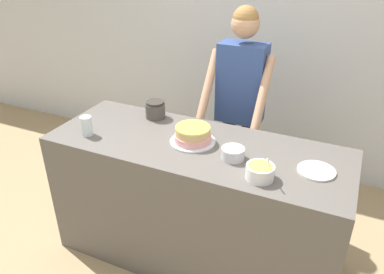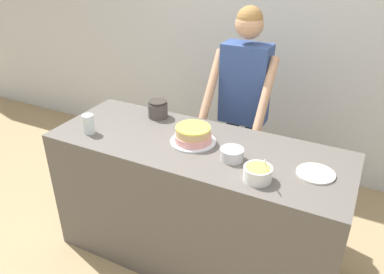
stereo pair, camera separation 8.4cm
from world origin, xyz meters
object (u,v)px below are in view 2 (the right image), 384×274
at_px(ceramic_plate, 316,174).
at_px(person_baker, 244,94).
at_px(frosting_bowl_yellow, 258,173).
at_px(stoneware_jar, 158,109).
at_px(cake, 193,135).
at_px(drinking_glass, 89,124).
at_px(frosting_bowl_white, 232,154).

bearing_deg(ceramic_plate, person_baker, 133.66).
height_order(frosting_bowl_yellow, stoneware_jar, frosting_bowl_yellow).
xyz_separation_m(cake, drinking_glass, (-0.69, -0.20, 0.02)).
bearing_deg(person_baker, stoneware_jar, -136.20).
bearing_deg(ceramic_plate, drinking_glass, -173.13).
xyz_separation_m(frosting_bowl_white, ceramic_plate, (0.48, 0.06, -0.03)).
bearing_deg(frosting_bowl_yellow, frosting_bowl_white, 146.09).
bearing_deg(frosting_bowl_white, drinking_glass, -173.41).
xyz_separation_m(cake, ceramic_plate, (0.79, -0.03, -0.05)).
distance_m(cake, drinking_glass, 0.72).
bearing_deg(drinking_glass, frosting_bowl_yellow, -1.08).
height_order(drinking_glass, stoneware_jar, drinking_glass).
bearing_deg(ceramic_plate, stoneware_jar, 167.92).
xyz_separation_m(cake, stoneware_jar, (-0.41, 0.23, 0.01)).
bearing_deg(cake, ceramic_plate, -1.83).
relative_size(cake, ceramic_plate, 1.39).
xyz_separation_m(cake, frosting_bowl_white, (0.31, -0.09, -0.01)).
bearing_deg(drinking_glass, ceramic_plate, 6.87).
relative_size(ceramic_plate, stoneware_jar, 1.49).
bearing_deg(ceramic_plate, cake, 178.17).
bearing_deg(ceramic_plate, frosting_bowl_white, -172.55).
bearing_deg(frosting_bowl_white, person_baker, 105.29).
bearing_deg(ceramic_plate, frosting_bowl_yellow, -144.12).
height_order(cake, stoneware_jar, stoneware_jar).
bearing_deg(frosting_bowl_yellow, drinking_glass, 178.92).
relative_size(person_baker, drinking_glass, 12.93).
relative_size(person_baker, cake, 5.74).
height_order(frosting_bowl_white, ceramic_plate, frosting_bowl_white).
distance_m(frosting_bowl_white, frosting_bowl_yellow, 0.25).
xyz_separation_m(frosting_bowl_yellow, ceramic_plate, (0.28, 0.20, -0.04)).
distance_m(person_baker, frosting_bowl_white, 0.83).
bearing_deg(frosting_bowl_white, frosting_bowl_yellow, -33.91).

